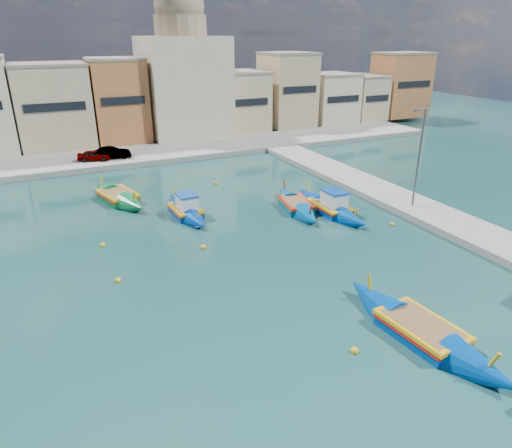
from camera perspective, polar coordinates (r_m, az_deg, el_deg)
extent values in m
plane|color=#113435|center=(24.10, -2.45, -9.68)|extent=(160.00, 160.00, 0.00)
cube|color=gray|center=(34.37, 26.29, -1.36)|extent=(4.00, 70.00, 0.50)
cube|color=gray|center=(52.90, -16.45, 8.03)|extent=(80.00, 8.00, 0.60)
cube|color=tan|center=(59.05, -23.96, 13.26)|extent=(7.88, 7.44, 8.99)
cube|color=gray|center=(58.61, -24.71, 17.70)|extent=(8.04, 7.59, 0.30)
cube|color=black|center=(55.25, -23.81, 13.22)|extent=(6.30, 0.10, 0.90)
cube|color=#C2733D|center=(59.08, -16.76, 14.44)|extent=(6.17, 6.13, 9.43)
cube|color=gray|center=(58.66, -17.32, 19.12)|extent=(6.29, 6.26, 0.30)
cube|color=black|center=(55.98, -16.25, 14.57)|extent=(4.93, 0.10, 0.90)
cube|color=tan|center=(61.71, -9.66, 13.78)|extent=(7.31, 7.69, 6.05)
cube|color=gray|center=(61.31, -9.86, 16.71)|extent=(7.46, 7.85, 0.30)
cube|color=black|center=(57.97, -8.55, 13.59)|extent=(5.85, 0.10, 0.90)
cube|color=tan|center=(64.08, -2.58, 15.00)|extent=(7.54, 7.30, 7.41)
cube|color=gray|center=(63.68, -2.64, 18.44)|extent=(7.69, 7.45, 0.30)
cube|color=black|center=(60.67, -1.16, 14.94)|extent=(6.03, 0.10, 0.90)
cube|color=tan|center=(67.27, 3.92, 16.30)|extent=(6.36, 6.97, 9.63)
cube|color=gray|center=(66.90, 4.04, 20.53)|extent=(6.48, 7.11, 0.30)
cube|color=black|center=(64.17, 5.54, 16.37)|extent=(5.09, 0.10, 0.90)
cube|color=beige|center=(71.13, 9.21, 15.21)|extent=(6.63, 6.70, 6.65)
cube|color=gray|center=(70.77, 9.39, 18.00)|extent=(6.76, 6.83, 0.30)
cube|color=black|center=(68.34, 10.88, 15.08)|extent=(5.30, 0.10, 0.90)
cube|color=tan|center=(75.08, 13.02, 15.15)|extent=(5.08, 7.51, 6.20)
cube|color=gray|center=(74.75, 13.25, 17.61)|extent=(5.18, 7.66, 0.30)
cube|color=black|center=(72.12, 14.94, 14.93)|extent=(4.06, 0.10, 0.90)
cube|color=#C2733D|center=(78.78, 17.59, 16.18)|extent=(7.79, 6.00, 9.33)
cube|color=gray|center=(78.46, 18.03, 19.65)|extent=(7.95, 6.12, 0.30)
cube|color=black|center=(76.52, 19.21, 16.17)|extent=(6.23, 0.10, 0.90)
cube|color=beige|center=(61.75, -9.02, 16.61)|extent=(10.00, 10.00, 12.00)
cylinder|color=#9E8466|center=(61.43, -9.46, 23.30)|extent=(6.40, 6.40, 2.40)
sphere|color=#9E8466|center=(61.50, -9.60, 25.33)|extent=(6.00, 6.00, 6.00)
cylinder|color=#595B60|center=(36.55, 19.62, 7.31)|extent=(0.16, 0.16, 8.00)
cylinder|color=#595B60|center=(35.52, 19.99, 13.32)|extent=(1.00, 0.10, 0.10)
cube|color=#595B60|center=(35.18, 19.38, 13.23)|extent=(0.35, 0.15, 0.18)
imported|color=#4C1919|center=(50.88, -19.61, 8.08)|extent=(3.52, 2.27, 1.12)
imported|color=#4C1919|center=(51.08, -17.54, 8.48)|extent=(3.92, 1.60, 1.26)
cube|color=#0043A7|center=(36.10, 9.17, 1.82)|extent=(2.00, 3.54, 0.99)
cone|color=#0043A7|center=(38.35, 6.71, 3.30)|extent=(1.99, 3.25, 2.53)
cone|color=#0043A7|center=(33.91, 11.96, 0.29)|extent=(1.99, 3.25, 2.53)
cube|color=yellow|center=(35.95, 9.21, 2.43)|extent=(2.08, 3.74, 0.18)
cube|color=red|center=(36.02, 9.20, 2.17)|extent=(2.09, 3.61, 0.10)
cube|color=olive|center=(35.93, 9.22, 2.55)|extent=(1.70, 3.22, 0.06)
cylinder|color=yellow|center=(38.37, 6.53, 4.33)|extent=(0.14, 0.47, 1.08)
cylinder|color=yellow|center=(33.47, 12.35, 1.14)|extent=(0.14, 0.47, 1.08)
cube|color=white|center=(35.35, 9.75, 3.12)|extent=(1.39, 1.81, 1.09)
cube|color=#0F47A5|center=(35.16, 9.81, 4.04)|extent=(1.47, 1.93, 0.12)
cube|color=#003AA9|center=(35.44, -8.78, 1.43)|extent=(1.98, 3.07, 0.94)
cone|color=#003AA9|center=(37.65, -10.04, 2.71)|extent=(1.98, 2.86, 2.35)
cone|color=#003AA9|center=(33.24, -7.36, 0.13)|extent=(1.98, 2.86, 2.35)
cube|color=gold|center=(35.30, -8.82, 2.02)|extent=(2.07, 3.23, 0.17)
cube|color=red|center=(35.36, -8.80, 1.77)|extent=(2.08, 3.13, 0.09)
cube|color=olive|center=(35.27, -8.82, 2.14)|extent=(1.69, 2.78, 0.06)
cylinder|color=gold|center=(37.67, -10.22, 3.69)|extent=(0.15, 0.45, 1.03)
cylinder|color=gold|center=(32.79, -7.26, 0.97)|extent=(0.15, 0.45, 1.03)
cube|color=white|center=(34.71, -8.64, 2.72)|extent=(1.37, 1.57, 1.04)
cube|color=#0F47A5|center=(34.52, -8.69, 3.61)|extent=(1.45, 1.69, 0.11)
cube|color=#00589C|center=(36.33, 5.04, 2.17)|extent=(2.56, 3.60, 1.00)
cone|color=#00589C|center=(38.73, 3.69, 3.61)|extent=(2.52, 3.36, 2.51)
cone|color=#00589C|center=(33.95, 6.59, 0.69)|extent=(2.52, 3.36, 2.51)
cube|color=red|center=(36.19, 5.07, 2.79)|extent=(2.68, 3.79, 0.18)
cube|color=#197F33|center=(36.25, 5.06, 2.52)|extent=(2.67, 3.68, 0.10)
cube|color=olive|center=(36.16, 5.07, 2.91)|extent=(2.22, 3.25, 0.06)
cylinder|color=red|center=(38.76, 3.59, 4.64)|extent=(0.22, 0.49, 1.09)
cylinder|color=red|center=(33.48, 6.80, 1.55)|extent=(0.22, 0.49, 1.09)
cube|color=#0A733A|center=(39.67, -16.85, 3.09)|extent=(3.03, 3.86, 1.12)
cone|color=#0A733A|center=(42.14, -18.44, 4.11)|extent=(2.98, 3.65, 2.78)
cone|color=#0A733A|center=(37.21, -15.07, 2.09)|extent=(2.98, 3.65, 2.78)
cube|color=gold|center=(39.52, -16.92, 3.73)|extent=(3.17, 4.06, 0.20)
cube|color=red|center=(39.58, -16.89, 3.45)|extent=(3.16, 3.95, 0.11)
cube|color=olive|center=(39.49, -16.94, 3.85)|extent=(2.63, 3.47, 0.07)
cylinder|color=gold|center=(42.17, -18.71, 5.14)|extent=(0.29, 0.55, 1.22)
cylinder|color=gold|center=(36.72, -14.99, 3.04)|extent=(0.29, 0.55, 1.22)
cube|color=#0044A2|center=(22.76, 19.89, -12.72)|extent=(2.50, 3.92, 1.10)
cone|color=#0044A2|center=(24.40, 14.39, -9.25)|extent=(2.48, 3.63, 2.79)
cone|color=#0044A2|center=(21.38, 26.38, -16.29)|extent=(2.48, 3.63, 2.79)
cube|color=#EAAA13|center=(22.51, 20.05, -11.75)|extent=(2.61, 4.13, 0.20)
cube|color=red|center=(22.61, 19.98, -12.17)|extent=(2.62, 4.00, 0.11)
cube|color=olive|center=(22.46, 20.08, -11.57)|extent=(2.14, 3.55, 0.07)
cylinder|color=#EAAA13|center=(24.22, 14.06, -7.50)|extent=(0.20, 0.53, 1.20)
cylinder|color=#EAAA13|center=(20.85, 27.44, -15.13)|extent=(0.20, 0.53, 1.20)
sphere|color=yellow|center=(26.93, -16.88, -6.80)|extent=(0.36, 0.36, 0.36)
sphere|color=yellow|center=(29.83, -6.62, -2.90)|extent=(0.36, 0.36, 0.36)
sphere|color=yellow|center=(42.55, -5.01, 5.10)|extent=(0.36, 0.36, 0.36)
sphere|color=yellow|center=(31.56, -18.63, -2.52)|extent=(0.36, 0.36, 0.36)
sphere|color=yellow|center=(34.58, 16.63, -0.04)|extent=(0.36, 0.36, 0.36)
sphere|color=yellow|center=(21.14, 12.22, -15.24)|extent=(0.36, 0.36, 0.36)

